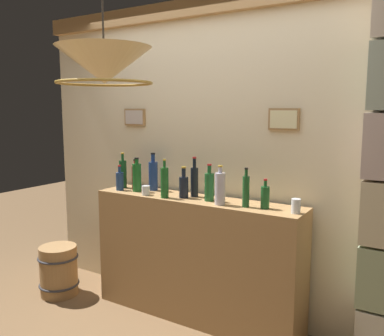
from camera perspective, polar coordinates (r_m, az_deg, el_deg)
The scene contains 18 objects.
panelled_rear_partition at distance 3.44m, azimuth 2.71°, elevation 2.60°, with size 3.54×0.15×2.59m.
bar_shelf_unit at distance 3.42m, azimuth 0.46°, elevation -12.43°, with size 1.77×0.36×1.00m, color #9E7547.
liquor_bottle_brandy at distance 3.68m, azimuth -7.88°, elevation -1.24°, with size 0.06×0.06×0.26m.
liquor_bottle_tequila at distance 3.65m, azimuth -9.97°, elevation -1.73°, with size 0.07×0.07×0.22m.
liquor_bottle_gin at distance 2.98m, azimuth 10.09°, elevation -3.96°, with size 0.06×0.06×0.22m.
liquor_bottle_mezcal at distance 2.99m, azimuth 7.48°, elevation -3.12°, with size 0.05×0.05×0.29m.
liquor_bottle_amaro at distance 3.28m, azimuth -3.82°, elevation -1.97°, with size 0.06×0.06×0.31m.
liquor_bottle_port at distance 3.59m, azimuth -5.39°, elevation -0.98°, with size 0.08×0.08×0.33m.
liquor_bottle_vodka at distance 3.56m, azimuth -7.64°, elevation -1.23°, with size 0.08×0.08×0.29m.
liquor_bottle_sherry at distance 3.75m, azimuth -9.55°, elevation -0.74°, with size 0.07×0.07×0.32m.
liquor_bottle_rum at distance 3.28m, azimuth -1.16°, elevation -2.51°, with size 0.07×0.07×0.25m.
liquor_bottle_whiskey at distance 3.32m, azimuth 0.34°, elevation -1.79°, with size 0.06×0.06×0.32m.
liquor_bottle_vermouth at distance 3.17m, azimuth 2.41°, elevation -2.52°, with size 0.07×0.07×0.29m.
liquor_bottle_scotch at distance 3.05m, azimuth 3.90°, elevation -2.81°, with size 0.08×0.08×0.29m.
glass_tumbler_rocks at distance 2.90m, azimuth 14.20°, elevation -5.14°, with size 0.06×0.06×0.10m.
glass_tumbler_highball at distance 3.41m, azimuth -6.42°, elevation -3.10°, with size 0.07×0.07×0.08m.
pendant_lamp at distance 2.52m, azimuth -12.06°, elevation 13.58°, with size 0.56×0.56×0.61m.
wooden_barrel at distance 4.10m, azimuth -17.98°, elevation -13.34°, with size 0.36×0.36×0.46m.
Camera 1 is at (1.68, -1.89, 1.71)m, focal length 38.50 mm.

